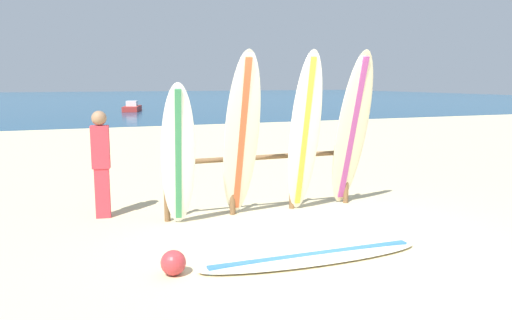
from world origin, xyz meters
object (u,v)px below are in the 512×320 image
Objects in this scene: surfboard_rack at (263,171)px; surfboard_lying_on_sand at (313,256)px; beachgoer_standing at (101,160)px; small_boat_offshore at (132,107)px; surfboard_leaning_center_left at (305,134)px; surfboard_leaning_far_left at (178,156)px; surfboard_leaning_left at (241,137)px; beach_ball at (173,263)px; surfboard_leaning_center at (352,130)px.

surfboard_rack is 1.14× the size of surfboard_lying_on_sand.
beachgoer_standing reaches higher than small_boat_offshore.
small_boat_offshore is (1.42, 29.10, -1.03)m from surfboard_leaning_center_left.
surfboard_leaning_left is (0.98, 0.07, 0.23)m from surfboard_leaning_far_left.
surfboard_lying_on_sand is at bearing -83.97° from surfboard_leaning_left.
surfboard_leaning_center_left is 29.15m from small_boat_offshore.
surfboard_rack is 2.95m from beach_ball.
surfboard_leaning_center_left reaches higher than beach_ball.
surfboard_leaning_center_left reaches higher than surfboard_leaning_left.
surfboard_leaning_center_left reaches higher than surfboard_lying_on_sand.
surfboard_leaning_center reaches higher than surfboard_rack.
surfboard_leaning_left reaches higher than small_boat_offshore.
beachgoer_standing is 0.50× the size of small_boat_offshore.
surfboard_lying_on_sand is at bearing -94.17° from small_boat_offshore.
surfboard_lying_on_sand is 1.71× the size of beachgoer_standing.
beachgoer_standing is at bearing 166.71° from surfboard_rack.
surfboard_leaning_far_left is 1.26× the size of beachgoer_standing.
surfboard_lying_on_sand is at bearing -57.44° from surfboard_leaning_far_left.
surfboard_leaning_center is 0.78× the size of small_boat_offshore.
surfboard_rack is 1.26× the size of surfboard_leaning_center_left.
surfboard_leaning_center_left is at bearing -36.59° from surfboard_rack.
surfboard_lying_on_sand is at bearing -4.60° from beach_ball.
surfboard_leaning_center is (0.93, 0.11, 0.01)m from surfboard_leaning_center_left.
surfboard_leaning_far_left is 2.96m from surfboard_leaning_center.
small_boat_offshore is at bearing 85.16° from surfboard_leaning_left.
surfboard_rack is at bearing -93.91° from small_boat_offshore.
surfboard_lying_on_sand is 3.69m from beachgoer_standing.
surfboard_leaning_far_left is 0.63× the size of small_boat_offshore.
beach_ball is (-2.49, -1.75, -1.15)m from surfboard_leaning_center_left.
surfboard_leaning_far_left is at bearing 74.55° from beach_ball.
surfboard_lying_on_sand is (1.19, -1.86, -1.02)m from surfboard_leaning_far_left.
surfboard_leaning_center is at bearing -11.30° from surfboard_rack.
small_boat_offshore is (3.44, 29.13, -0.80)m from surfboard_leaning_far_left.
surfboard_lying_on_sand is (-0.83, -1.89, -1.25)m from surfboard_leaning_center_left.
surfboard_leaning_left is at bearing -178.08° from surfboard_leaning_center.
surfboard_rack is 0.92m from surfboard_leaning_center_left.
beachgoer_standing is (-2.45, 0.58, 0.25)m from surfboard_rack.
small_boat_offshore is at bearing 86.09° from surfboard_rack.
small_boat_offshore is (2.26, 30.98, 0.22)m from surfboard_lying_on_sand.
beachgoer_standing is at bearing 154.34° from surfboard_leaning_left.
surfboard_leaning_left is 0.99× the size of surfboard_leaning_center_left.
surfboard_leaning_far_left is (-1.48, -0.43, 0.39)m from surfboard_rack.
surfboard_leaning_center is at bearing 6.52° from surfboard_leaning_center_left.
surfboard_leaning_center is (1.97, 0.07, 0.02)m from surfboard_leaning_left.
surfboard_leaning_left is 2.30m from surfboard_lying_on_sand.
surfboard_leaning_center_left is at bearing 0.83° from surfboard_leaning_far_left.
surfboard_leaning_left is 0.98× the size of surfboard_leaning_center.
beachgoer_standing is at bearing 167.45° from surfboard_leaning_center.
beach_ball is at bearing -129.13° from surfboard_leaning_left.
surfboard_rack is 28.77m from small_boat_offshore.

